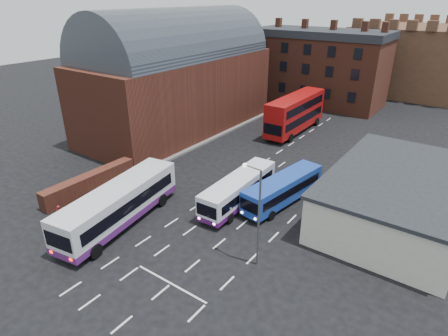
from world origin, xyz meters
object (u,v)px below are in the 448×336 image
Objects in this scene: bus_red_double at (295,113)px; street_lamp at (256,208)px; pedestrian_beige at (77,209)px; bus_blue at (283,188)px; bus_white_inbound at (239,188)px; pedestrian_red at (60,214)px; bus_white_outbound at (119,203)px.

street_lamp is (10.18, -27.30, 1.86)m from bus_red_double.
bus_blue is at bearing -157.32° from pedestrian_beige.
bus_red_double reaches higher than bus_white_inbound.
street_lamp is 17.16m from pedestrian_red.
bus_white_inbound is 1.31× the size of street_lamp.
bus_white_outbound is 7.98× the size of pedestrian_red.
pedestrian_red is at bearing 79.86° from bus_red_double.
street_lamp is 4.75× the size of pedestrian_red.
bus_white_inbound is at bearing -163.45° from pedestrian_red.
bus_red_double is (-7.84, 18.53, 1.15)m from bus_blue.
bus_blue is 1.28× the size of street_lamp.
street_lamp is 5.53× the size of pedestrian_beige.
pedestrian_beige is (-5.45, -30.84, -1.99)m from bus_red_double.
bus_blue reaches higher than pedestrian_beige.
street_lamp is at bearing 129.53° from bus_white_inbound.
bus_white_inbound is 1.02× the size of bus_blue.
bus_white_inbound reaches higher than pedestrian_red.
street_lamp reaches higher than bus_white_outbound.
street_lamp is at bearing 166.77° from pedestrian_red.
street_lamp is (5.51, -6.29, 2.96)m from bus_white_inbound.
bus_blue is 18.13m from pedestrian_beige.
bus_white_outbound is at bearing -177.01° from pedestrian_red.
pedestrian_red is (-10.49, -11.24, -0.79)m from bus_white_inbound.
pedestrian_red is at bearing 54.77° from pedestrian_beige.
pedestrian_red reaches higher than pedestrian_beige.
bus_red_double reaches higher than pedestrian_red.
street_lamp reaches higher than bus_white_inbound.
bus_blue is at bearing -143.59° from bus_white_inbound.
bus_blue is at bearing 113.03° from bus_red_double.
pedestrian_beige is at bearing -169.22° from bus_white_outbound.
street_lamp reaches higher than bus_blue.
pedestrian_red is 1.47m from pedestrian_beige.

